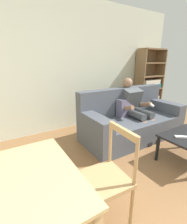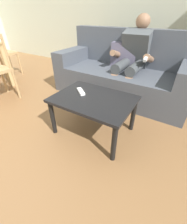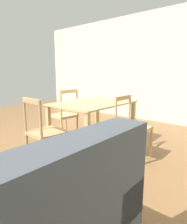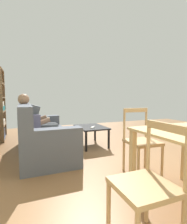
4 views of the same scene
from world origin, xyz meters
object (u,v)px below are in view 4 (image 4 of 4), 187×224
(dining_chair_facing_couch, at_px, (141,142))
(couch, at_px, (41,136))
(person_lounging, at_px, (38,122))
(dining_chair_near_wall, at_px, (147,185))
(tv_remote, at_px, (93,127))
(coffee_table, at_px, (91,129))

(dining_chair_facing_couch, bearing_deg, couch, 39.39)
(person_lounging, relative_size, dining_chair_facing_couch, 1.24)
(dining_chair_near_wall, bearing_deg, tv_remote, -13.45)
(person_lounging, bearing_deg, couch, -163.60)
(coffee_table, height_order, tv_remote, tv_remote)
(person_lounging, bearing_deg, dining_chair_facing_couch, -142.01)
(dining_chair_near_wall, bearing_deg, couch, 11.21)
(dining_chair_facing_couch, bearing_deg, tv_remote, 5.96)
(couch, relative_size, dining_chair_near_wall, 2.27)
(couch, distance_m, coffee_table, 1.13)
(couch, bearing_deg, dining_chair_facing_couch, -140.61)
(coffee_table, xyz_separation_m, dining_chair_facing_couch, (-1.64, -0.12, 0.09))
(couch, relative_size, person_lounging, 1.78)
(dining_chair_near_wall, bearing_deg, person_lounging, 11.46)
(couch, height_order, dining_chair_facing_couch, couch)
(tv_remote, bearing_deg, dining_chair_near_wall, 115.80)
(couch, bearing_deg, tv_remote, -92.88)
(person_lounging, relative_size, dining_chair_near_wall, 1.28)
(tv_remote, relative_size, dining_chair_near_wall, 0.19)
(person_lounging, bearing_deg, coffee_table, -89.71)
(dining_chair_near_wall, bearing_deg, coffee_table, -13.29)
(couch, bearing_deg, dining_chair_near_wall, -168.79)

